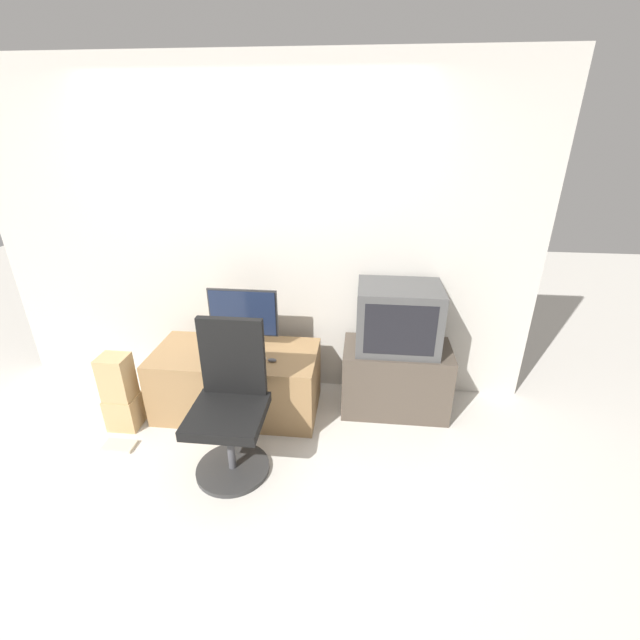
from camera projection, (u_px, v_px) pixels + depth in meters
name	position (u px, v px, depth m)	size (l,w,h in m)	color
ground_plane	(222.00, 490.00, 2.75)	(12.00, 12.00, 0.00)	beige
wall_back	(258.00, 240.00, 3.39)	(4.40, 0.05, 2.60)	beige
desk	(237.00, 381.00, 3.42)	(1.28, 0.62, 0.53)	#937047
side_stand	(395.00, 378.00, 3.44)	(0.84, 0.46, 0.56)	#4C4238
main_monitor	(243.00, 318.00, 3.29)	(0.54, 0.21, 0.48)	#2D2D2D
keyboard	(240.00, 360.00, 3.19)	(0.37, 0.10, 0.01)	white
mouse	(272.00, 360.00, 3.17)	(0.07, 0.04, 0.03)	#4C4C51
crt_tv	(398.00, 317.00, 3.23)	(0.62, 0.46, 0.50)	#474747
office_chair	(230.00, 408.00, 2.77)	(0.49, 0.49, 1.04)	#333333
cardboard_box_lower	(125.00, 411.00, 3.28)	(0.23, 0.20, 0.26)	tan
cardboard_box_upper	(117.00, 377.00, 3.15)	(0.21, 0.18, 0.35)	tan
book	(119.00, 446.00, 3.10)	(0.23, 0.13, 0.02)	beige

